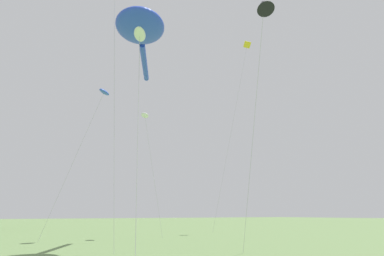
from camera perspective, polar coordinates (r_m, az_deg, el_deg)
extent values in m
ellipsoid|color=blue|center=(21.80, -8.50, 16.09)|extent=(4.41, 4.86, 1.07)
cylinder|color=blue|center=(26.08, -7.79, 10.42)|extent=(3.06, 5.33, 0.39)
ellipsoid|color=white|center=(21.56, -8.55, 14.98)|extent=(1.43, 1.87, 0.39)
cylinder|color=#B2B2B7|center=(17.78, -8.86, -0.10)|extent=(1.14, 3.11, 12.23)
cube|color=yellow|center=(42.56, 9.03, 13.33)|extent=(0.80, 0.90, 0.75)
cylinder|color=#B2B2B7|center=(38.33, 6.43, -0.66)|extent=(4.03, 1.93, 21.27)
ellipsoid|color=white|center=(30.49, -7.75, 2.08)|extent=(0.88, 1.20, 0.52)
cylinder|color=#B2B2B7|center=(29.47, -6.36, -7.57)|extent=(1.58, 0.84, 10.25)
ellipsoid|color=blue|center=(29.07, -14.18, 5.74)|extent=(1.42, 1.46, 0.59)
cylinder|color=#B2B2B7|center=(27.69, -18.87, -5.22)|extent=(3.75, 0.98, 11.48)
cone|color=black|center=(18.18, 11.73, 19.12)|extent=(1.19, 1.34, 1.07)
cylinder|color=#B2B2B7|center=(17.38, 10.03, -0.55)|extent=(1.12, 3.49, 11.75)
cylinder|color=#B2B2B7|center=(20.70, -12.62, 8.80)|extent=(0.56, 1.44, 19.58)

